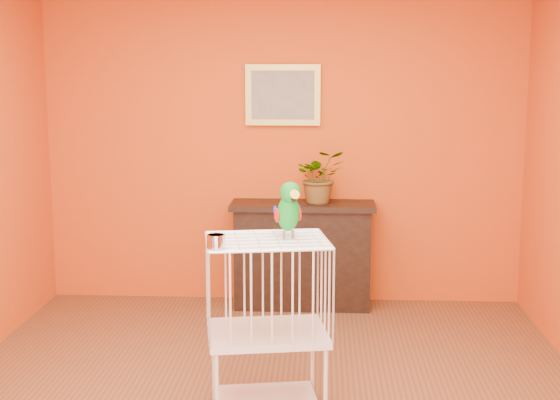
{
  "coord_description": "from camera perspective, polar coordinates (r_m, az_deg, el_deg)",
  "views": [
    {
      "loc": [
        0.33,
        -4.26,
        1.96
      ],
      "look_at": [
        0.1,
        -0.03,
        1.25
      ],
      "focal_mm": 50.0,
      "sensor_mm": 36.0,
      "label": 1
    }
  ],
  "objects": [
    {
      "name": "room_shell",
      "position": [
        4.29,
        -1.3,
        4.49
      ],
      "size": [
        4.5,
        4.5,
        4.5
      ],
      "color": "#C44C12",
      "rests_on": "ground"
    },
    {
      "name": "potted_plant",
      "position": [
        6.33,
        2.94,
        1.24
      ],
      "size": [
        0.48,
        0.51,
        0.34
      ],
      "primitive_type": "imported",
      "rotation": [
        0.0,
        0.0,
        0.21
      ],
      "color": "#26722D",
      "rests_on": "console_cabinet"
    },
    {
      "name": "parrot",
      "position": [
        4.34,
        0.62,
        -0.67
      ],
      "size": [
        0.18,
        0.29,
        0.33
      ],
      "rotation": [
        0.0,
        0.0,
        0.34
      ],
      "color": "#59544C",
      "rests_on": "birdcage"
    },
    {
      "name": "feed_cup",
      "position": [
        4.13,
        -4.7,
        -3.01
      ],
      "size": [
        0.1,
        0.1,
        0.07
      ],
      "primitive_type": "cylinder",
      "color": "silver",
      "rests_on": "birdcage"
    },
    {
      "name": "birdcage",
      "position": [
        4.47,
        -0.94,
        -9.09
      ],
      "size": [
        0.74,
        0.62,
        1.02
      ],
      "rotation": [
        0.0,
        0.0,
        0.17
      ],
      "color": "white",
      "rests_on": "ground"
    },
    {
      "name": "console_cabinet",
      "position": [
        6.48,
        1.64,
        -4.03
      ],
      "size": [
        1.18,
        0.42,
        0.88
      ],
      "color": "black",
      "rests_on": "ground"
    },
    {
      "name": "framed_picture",
      "position": [
        6.49,
        0.21,
        7.69
      ],
      "size": [
        0.62,
        0.04,
        0.5
      ],
      "color": "gold",
      "rests_on": "room_shell"
    }
  ]
}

